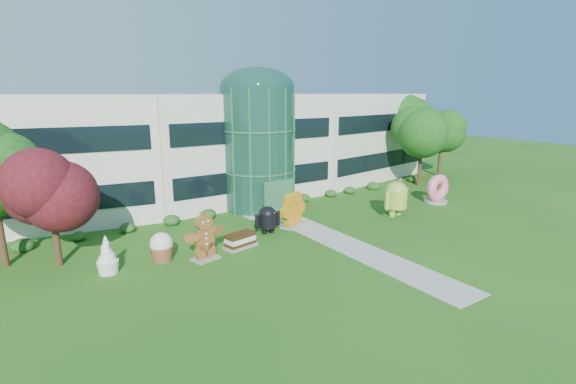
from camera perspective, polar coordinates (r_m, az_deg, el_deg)
ground at (r=26.29m, az=9.37°, el=-7.75°), size 140.00×140.00×0.00m
building at (r=39.84m, az=-8.40°, el=6.40°), size 46.00×15.00×9.30m
atrium at (r=34.53m, az=-4.08°, el=5.87°), size 6.00×6.00×9.80m
walkway at (r=27.67m, az=6.53°, el=-6.51°), size 2.40×20.00×0.04m
tree_red at (r=26.07m, az=-29.47°, el=-2.60°), size 4.00×4.00×6.00m
trees_backdrop at (r=35.49m, az=-4.87°, el=4.92°), size 52.00×8.00×8.40m
android_green at (r=33.55m, az=14.55°, el=-0.49°), size 3.09×2.31×3.21m
android_black at (r=28.51m, az=-2.81°, el=-3.52°), size 2.04×1.43×2.23m
donut at (r=38.64m, az=19.66°, el=0.48°), size 2.51×1.27×2.57m
gingerbread at (r=24.48m, az=-11.34°, el=-6.01°), size 3.16×1.79×2.75m
ice_cream_sandwich at (r=26.29m, az=-6.55°, el=-6.58°), size 2.23×1.43×0.92m
honeycomb at (r=29.92m, az=0.69°, el=-2.64°), size 3.07×2.07×2.28m
froyo at (r=24.32m, az=-23.53°, el=-7.88°), size 1.39×1.39×2.09m
cupcake at (r=25.09m, az=-16.90°, el=-7.16°), size 1.43×1.43×1.68m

